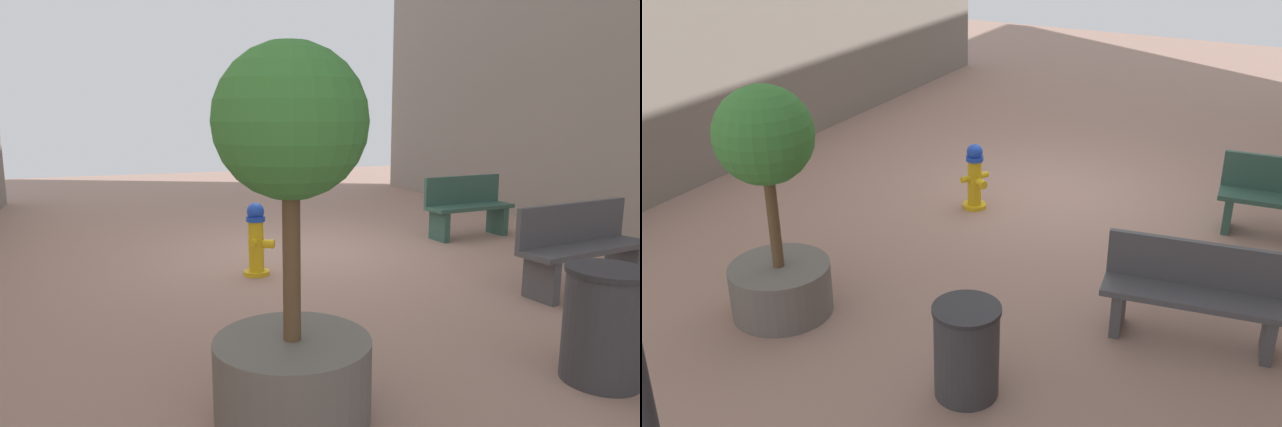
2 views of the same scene
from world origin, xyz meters
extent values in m
plane|color=#9E7A6B|center=(0.00, 0.00, 0.00)|extent=(23.40, 23.40, 0.00)
cylinder|color=gold|center=(0.89, 0.92, 0.03)|extent=(0.31, 0.31, 0.05)
cylinder|color=gold|center=(0.89, 0.92, 0.35)|extent=(0.18, 0.18, 0.60)
cylinder|color=blue|center=(0.89, 0.92, 0.68)|extent=(0.23, 0.23, 0.06)
sphere|color=blue|center=(0.89, 0.92, 0.77)|extent=(0.21, 0.21, 0.21)
cylinder|color=gold|center=(0.83, 0.80, 0.42)|extent=(0.13, 0.15, 0.08)
cylinder|color=gold|center=(0.96, 1.04, 0.42)|extent=(0.13, 0.15, 0.08)
cylinder|color=gold|center=(0.76, 0.99, 0.38)|extent=(0.17, 0.16, 0.11)
cube|color=#33594C|center=(-3.32, -0.02, 0.23)|extent=(0.14, 0.40, 0.45)
cube|color=#33594C|center=(-2.17, 0.09, 0.23)|extent=(0.14, 0.40, 0.45)
cube|color=#33594C|center=(-2.75, 0.03, 0.48)|extent=(1.48, 0.57, 0.06)
cube|color=#33594C|center=(-2.73, -0.16, 0.73)|extent=(1.44, 0.19, 0.44)
cube|color=#4C4C51|center=(-2.95, 2.69, 0.23)|extent=(0.15, 0.41, 0.45)
cube|color=#4C4C51|center=(-1.62, 2.87, 0.23)|extent=(0.15, 0.41, 0.45)
cube|color=#4C4C51|center=(-2.28, 2.78, 0.48)|extent=(1.73, 0.67, 0.06)
cube|color=#4C4C51|center=(-2.26, 2.59, 0.73)|extent=(1.67, 0.29, 0.44)
cylinder|color=slate|center=(1.45, 4.11, 0.26)|extent=(0.99, 0.99, 0.52)
cylinder|color=brown|center=(1.45, 4.11, 1.05)|extent=(0.11, 0.11, 1.06)
sphere|color=#3D8438|center=(1.45, 4.11, 1.85)|extent=(0.93, 0.93, 0.93)
cylinder|color=#38383D|center=(-0.77, 4.42, 0.40)|extent=(0.54, 0.54, 0.80)
cylinder|color=#2C2C30|center=(-0.77, 4.42, 0.82)|extent=(0.57, 0.57, 0.04)
camera|label=1|loc=(2.42, 7.22, 1.89)|focal=31.13mm
camera|label=2|loc=(-3.09, 8.98, 3.99)|focal=41.79mm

